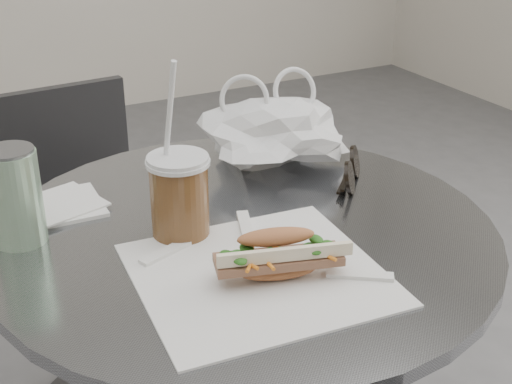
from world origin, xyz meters
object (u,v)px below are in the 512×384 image
cafe_table (246,371)px  drink_can (15,196)px  iced_coffee (179,195)px  chair_far (96,279)px  banh_mi (277,255)px  sunglasses (350,172)px

cafe_table → drink_can: bearing=159.5°
iced_coffee → chair_far: bearing=90.5°
cafe_table → drink_can: (-0.31, 0.11, 0.35)m
chair_far → banh_mi: size_ratio=3.54×
cafe_table → banh_mi: (-0.03, -0.15, 0.31)m
chair_far → iced_coffee: size_ratio=2.89×
iced_coffee → sunglasses: iced_coffee is taller
sunglasses → drink_can: drink_can is taller
banh_mi → drink_can: 0.39m
chair_far → drink_can: bearing=61.8°
chair_far → sunglasses: bearing=117.4°
sunglasses → iced_coffee: bearing=137.5°
cafe_table → chair_far: bearing=99.6°
chair_far → banh_mi: (0.07, -0.73, 0.43)m
chair_far → sunglasses: 0.75m
iced_coffee → sunglasses: bearing=5.6°
cafe_table → drink_can: 0.48m
banh_mi → drink_can: drink_can is taller
banh_mi → sunglasses: (0.26, 0.20, -0.01)m
iced_coffee → drink_can: 0.23m
cafe_table → drink_can: drink_can is taller
cafe_table → chair_far: chair_far is taller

